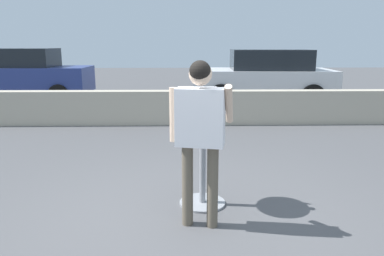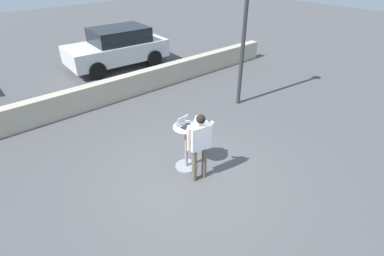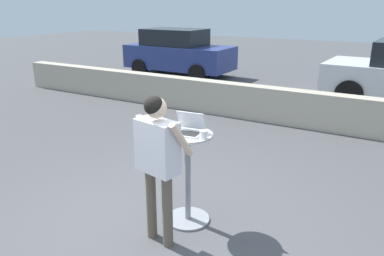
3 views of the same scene
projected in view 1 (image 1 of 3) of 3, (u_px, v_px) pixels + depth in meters
The scene contains 8 objects.
ground_plane at pixel (186, 221), 3.84m from camera, with size 50.00×50.00×0.00m, color #4C4C4F.
pavement_kerb at pixel (184, 107), 8.39m from camera, with size 15.64×0.35×0.76m.
cafe_table at pixel (203, 155), 4.12m from camera, with size 0.57×0.57×1.10m.
laptop at pixel (202, 103), 4.02m from camera, with size 0.36×0.33×0.23m.
coffee_mug at pixel (224, 105), 3.96m from camera, with size 0.11×0.08×0.09m.
standing_person at pixel (200, 124), 3.52m from camera, with size 0.63×0.34×1.63m.
parked_car_near_street at pixel (264, 76), 11.26m from camera, with size 4.22×2.18×1.61m.
parked_car_further_down at pixel (27, 75), 11.81m from camera, with size 3.81×1.80×1.64m.
Camera 1 is at (-0.02, -3.54, 1.78)m, focal length 35.00 mm.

